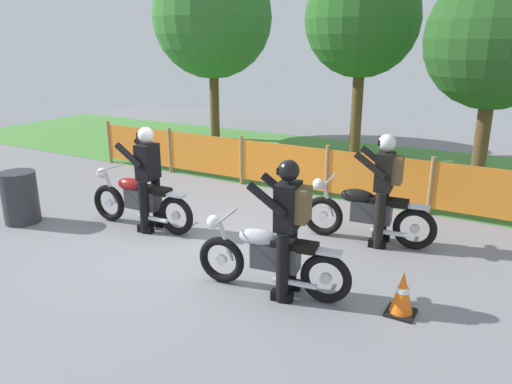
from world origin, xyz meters
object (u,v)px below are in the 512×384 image
at_px(rider_lead, 148,175).
at_px(rider_trailing, 288,222).
at_px(motorcycle_trailing, 271,258).
at_px(traffic_cone, 402,293).
at_px(rider_third, 384,184).
at_px(spare_drum, 20,197).
at_px(motorcycle_third, 367,213).
at_px(motorcycle_lead, 140,200).

relative_size(rider_lead, rider_trailing, 1.00).
bearing_deg(motorcycle_trailing, traffic_cone, -177.47).
bearing_deg(rider_third, traffic_cone, 106.37).
bearing_deg(rider_trailing, spare_drum, -7.77).
distance_m(rider_lead, rider_third, 3.66).
bearing_deg(rider_lead, motorcycle_third, -161.76).
xyz_separation_m(rider_lead, rider_trailing, (2.89, -0.83, 0.03)).
bearing_deg(motorcycle_third, rider_lead, 14.68).
bearing_deg(motorcycle_trailing, rider_third, -117.26).
height_order(rider_trailing, traffic_cone, rider_trailing).
bearing_deg(motorcycle_third, rider_third, -179.49).
distance_m(traffic_cone, spare_drum, 6.34).
relative_size(motorcycle_lead, rider_lead, 1.20).
relative_size(motorcycle_trailing, traffic_cone, 3.71).
height_order(motorcycle_third, rider_third, rider_third).
xyz_separation_m(motorcycle_trailing, rider_trailing, (0.21, 0.03, 0.50)).
relative_size(rider_trailing, traffic_cone, 3.19).
distance_m(motorcycle_third, rider_trailing, 2.15).
xyz_separation_m(motorcycle_trailing, motorcycle_third, (0.53, 2.10, 0.01)).
distance_m(motorcycle_lead, spare_drum, 2.09).
height_order(motorcycle_lead, rider_trailing, rider_trailing).
distance_m(rider_trailing, rider_third, 2.17).
height_order(rider_third, spare_drum, rider_third).
distance_m(motorcycle_trailing, rider_third, 2.31).
bearing_deg(traffic_cone, rider_trailing, -169.37).
relative_size(motorcycle_third, rider_lead, 1.20).
height_order(rider_third, traffic_cone, rider_third).
distance_m(motorcycle_third, rider_lead, 3.48).
height_order(motorcycle_lead, rider_lead, rider_lead).
relative_size(motorcycle_third, rider_third, 1.20).
height_order(rider_lead, rider_third, same).
xyz_separation_m(motorcycle_lead, rider_lead, (0.20, 0.01, 0.45)).
distance_m(motorcycle_third, spare_drum, 5.72).
distance_m(motorcycle_lead, motorcycle_trailing, 3.00).
height_order(motorcycle_third, rider_lead, rider_lead).
relative_size(motorcycle_lead, rider_trailing, 1.20).
xyz_separation_m(rider_trailing, rider_third, (0.54, 2.10, 0.00)).
xyz_separation_m(motorcycle_lead, spare_drum, (-1.92, -0.82, -0.02)).
bearing_deg(motorcycle_lead, spare_drum, 20.33).
relative_size(motorcycle_lead, motorcycle_trailing, 1.03).
xyz_separation_m(rider_third, traffic_cone, (0.78, -1.85, -0.69)).
bearing_deg(motorcycle_trailing, motorcycle_lead, -24.26).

